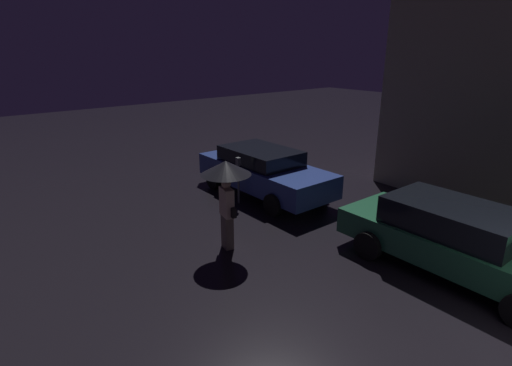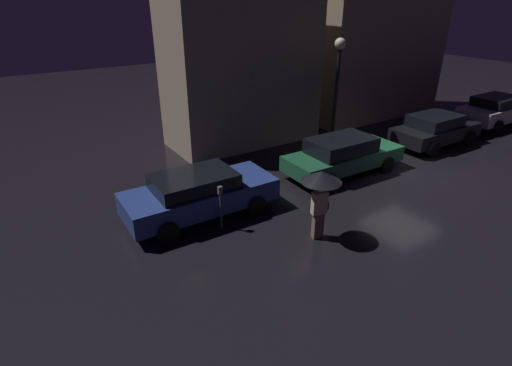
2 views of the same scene
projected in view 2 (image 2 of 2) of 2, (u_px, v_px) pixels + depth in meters
ground_plane at (409, 171)px, 15.20m from camera, size 60.00×60.00×0.00m
building_facade_left at (242, 65)px, 16.98m from camera, size 6.49×3.00×6.71m
building_facade_right at (379, 11)px, 20.12m from camera, size 7.90×3.00×10.61m
parked_car_blue at (199, 193)px, 11.91m from camera, size 4.59×2.00×1.39m
parked_car_green at (343, 155)px, 14.75m from camera, size 4.67×1.93×1.40m
parked_car_black at (435, 129)px, 17.46m from camera, size 4.16×1.95×1.40m
parked_car_white at (496, 110)px, 20.18m from camera, size 4.33×2.00×1.49m
pedestrian_with_umbrella at (321, 185)px, 10.40m from camera, size 1.08×1.08×2.01m
parking_meter at (221, 203)px, 11.14m from camera, size 0.12×0.10×1.35m
street_lamp_near at (338, 72)px, 16.12m from camera, size 0.44×0.44×4.56m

